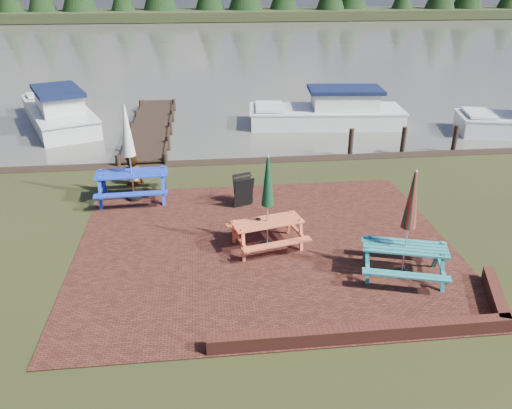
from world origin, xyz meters
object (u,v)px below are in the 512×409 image
object	(u,v)px
picnic_table_red	(267,217)
chalkboard	(243,191)
picnic_table_blue	(131,168)
picnic_table_teal	(406,241)
boat_jetty	(59,113)
boat_near	(329,113)
person	(130,155)
jetty	(152,127)

from	to	relation	value
picnic_table_red	chalkboard	size ratio (longest dim) A/B	2.59
picnic_table_blue	chalkboard	world-z (taller)	picnic_table_blue
picnic_table_teal	boat_jetty	size ratio (longest dim) A/B	0.35
boat_near	boat_jetty	bearing A→B (deg)	89.48
picnic_table_teal	picnic_table_red	size ratio (longest dim) A/B	1.06
person	boat_near	bearing A→B (deg)	-149.70
boat_jetty	picnic_table_teal	bearing A→B (deg)	-75.50
boat_near	picnic_table_blue	bearing A→B (deg)	140.34
picnic_table_teal	boat_near	distance (m)	12.48
boat_jetty	chalkboard	bearing A→B (deg)	-75.77
picnic_table_red	boat_near	world-z (taller)	picnic_table_red
boat_near	picnic_table_red	bearing A→B (deg)	164.36
boat_jetty	picnic_table_red	bearing A→B (deg)	-80.46
chalkboard	jetty	bearing A→B (deg)	92.79
picnic_table_teal	picnic_table_red	distance (m)	3.18
jetty	person	distance (m)	6.03
picnic_table_teal	person	xyz separation A→B (m)	(-6.42, 5.94, 0.10)
chalkboard	boat_jetty	distance (m)	12.15
picnic_table_blue	jetty	bearing A→B (deg)	87.71
picnic_table_teal	chalkboard	size ratio (longest dim) A/B	2.74
person	picnic_table_red	bearing A→B (deg)	120.87
picnic_table_red	picnic_table_teal	bearing A→B (deg)	-43.17
picnic_table_teal	chalkboard	bearing A→B (deg)	144.93
chalkboard	person	distance (m)	3.86
boat_near	chalkboard	bearing A→B (deg)	157.08
jetty	chalkboard	bearing A→B (deg)	-68.10
boat_jetty	boat_near	xyz separation A→B (m)	(11.91, -1.28, -0.03)
picnic_table_blue	boat_jetty	xyz separation A→B (m)	(-4.20, 8.92, -0.60)
picnic_table_red	boat_near	size ratio (longest dim) A/B	0.33
chalkboard	jetty	distance (m)	8.54
jetty	picnic_table_red	bearing A→B (deg)	-71.08
picnic_table_blue	person	world-z (taller)	picnic_table_blue
boat_near	person	size ratio (longest dim) A/B	3.62
picnic_table_red	jetty	world-z (taller)	picnic_table_red
picnic_table_blue	jetty	distance (m)	7.21
picnic_table_blue	boat_near	distance (m)	10.87
jetty	boat_jetty	bearing A→B (deg)	157.04
picnic_table_teal	picnic_table_blue	bearing A→B (deg)	159.67
person	boat_jetty	bearing A→B (deg)	-71.47
picnic_table_blue	boat_jetty	distance (m)	9.87
chalkboard	person	size ratio (longest dim) A/B	0.47
person	jetty	bearing A→B (deg)	-100.15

